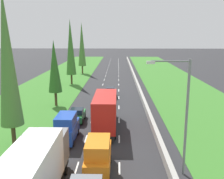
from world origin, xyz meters
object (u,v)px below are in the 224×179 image
Objects in this scene: poplar_tree_fourth at (71,47)px; red_box_truck_centre_lane at (106,111)px; poplar_tree_fifth at (82,44)px; orange_van_centre_lane at (98,156)px; poplar_tree_third at (54,67)px; street_light_mast at (182,110)px; white_box_truck_left_lane at (35,173)px; teal_hatchback_centre_lane at (110,92)px; poplar_tree_second at (7,60)px; teal_sedan_centre_lane at (107,100)px; blue_van_left_lane at (67,128)px; green_hatchback_left_lane at (77,115)px.

red_box_truck_centre_lane is at bearing -72.02° from poplar_tree_fourth.
red_box_truck_centre_lane is at bearing -78.69° from poplar_tree_fifth.
orange_van_centre_lane is 0.35× the size of poplar_tree_fourth.
poplar_tree_third is 24.15m from street_light_mast.
poplar_tree_third reaches higher than white_box_truck_left_lane.
street_light_mast is at bearing -67.85° from poplar_tree_fourth.
poplar_tree_fifth reaches higher than street_light_mast.
poplar_tree_second is (-8.82, -20.63, 7.63)m from teal_hatchback_centre_lane.
orange_van_centre_lane is at bearing 46.74° from white_box_truck_left_lane.
orange_van_centre_lane is (3.66, 3.89, -0.78)m from white_box_truck_left_lane.
street_light_mast is (9.98, 3.84, 3.05)m from white_box_truck_left_lane.
poplar_tree_fifth is at bearing 94.92° from white_box_truck_left_lane.
poplar_tree_fifth is at bearing 104.22° from teal_sedan_centre_lane.
blue_van_left_lane is 0.35× the size of poplar_tree_fifth.
red_box_truck_centre_lane is at bearing -88.40° from teal_sedan_centre_lane.
red_box_truck_centre_lane is 0.67× the size of poplar_tree_fifth.
white_box_truck_left_lane is 0.63× the size of poplar_tree_second.
poplar_tree_fifth reaches higher than green_hatchback_left_lane.
poplar_tree_fourth is at bearing 116.80° from teal_sedan_centre_lane.
green_hatchback_left_lane is 41.82m from poplar_tree_fifth.
white_box_truck_left_lane is 1.04× the size of street_light_mast.
poplar_tree_fifth reaches higher than orange_van_centre_lane.
teal_sedan_centre_lane is at bearing 4.43° from poplar_tree_third.
blue_van_left_lane is 12.43m from street_light_mast.
poplar_tree_fifth reaches higher than teal_sedan_centre_lane.
red_box_truck_centre_lane is 0.94× the size of poplar_tree_third.
green_hatchback_left_lane is 9.93m from poplar_tree_third.
poplar_tree_fifth is at bearing 99.17° from orange_van_centre_lane.
teal_sedan_centre_lane is 0.45× the size of poplar_tree_third.
poplar_tree_second reaches higher than poplar_tree_fifth.
red_box_truck_centre_lane is 2.41× the size of teal_hatchback_centre_lane.
poplar_tree_third is at bearing -175.57° from teal_sedan_centre_lane.
red_box_truck_centre_lane is 2.41× the size of green_hatchback_left_lane.
blue_van_left_lane is at bearing 121.01° from orange_van_centre_lane.
orange_van_centre_lane is 12.17m from poplar_tree_second.
white_box_truck_left_lane reaches higher than orange_van_centre_lane.
white_box_truck_left_lane is 41.55m from poplar_tree_fourth.
red_box_truck_centre_lane is (3.77, 13.56, 0.00)m from white_box_truck_left_lane.
poplar_tree_fifth is (-4.91, 56.95, 5.94)m from white_box_truck_left_lane.
white_box_truck_left_lane reaches higher than green_hatchback_left_lane.
teal_hatchback_centre_lane is at bearing 89.78° from red_box_truck_centre_lane.
poplar_tree_third is at bearing -143.44° from teal_hatchback_centre_lane.
street_light_mast is at bearing -57.45° from red_box_truck_centre_lane.
poplar_tree_fourth is (-5.01, 30.73, 6.70)m from blue_van_left_lane.
white_box_truck_left_lane is at bearing -60.14° from poplar_tree_second.
white_box_truck_left_lane is at bearing -82.91° from poplar_tree_fourth.
poplar_tree_fourth reaches higher than red_box_truck_centre_lane.
blue_van_left_lane is at bearing -101.43° from teal_hatchback_centre_lane.
poplar_tree_fourth is at bearing 112.15° from street_light_mast.
poplar_tree_second is 1.65× the size of street_light_mast.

